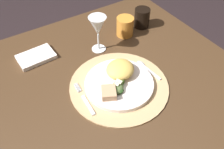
{
  "coord_description": "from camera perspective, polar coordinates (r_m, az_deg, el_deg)",
  "views": [
    {
      "loc": [
        -0.29,
        -0.57,
        1.4
      ],
      "look_at": [
        0.07,
        -0.01,
        0.72
      ],
      "focal_mm": 39.14,
      "sensor_mm": 36.0,
      "label": 1
    }
  ],
  "objects": [
    {
      "name": "napkin",
      "position": [
        1.09,
        -17.31,
        3.96
      ],
      "size": [
        0.15,
        0.11,
        0.02
      ],
      "primitive_type": "cube",
      "rotation": [
        0.0,
        0.0,
        0.05
      ],
      "color": "white",
      "rests_on": "dining_table"
    },
    {
      "name": "pasta_serving",
      "position": [
        0.93,
        1.94,
        1.25
      ],
      "size": [
        0.15,
        0.14,
        0.05
      ],
      "primitive_type": "ellipsoid",
      "rotation": [
        0.0,
        0.0,
        3.61
      ],
      "color": "#E8BC57",
      "rests_on": "dinner_plate"
    },
    {
      "name": "dining_table",
      "position": [
        1.06,
        -3.23,
        -7.85
      ],
      "size": [
        1.16,
        0.95,
        0.7
      ],
      "color": "#452F1C",
      "rests_on": "ground"
    },
    {
      "name": "salad_greens",
      "position": [
        0.88,
        1.14,
        -3.08
      ],
      "size": [
        0.1,
        0.07,
        0.03
      ],
      "color": "#466923",
      "rests_on": "dinner_plate"
    },
    {
      "name": "dark_tumbler",
      "position": [
        1.22,
        7.0,
        13.0
      ],
      "size": [
        0.07,
        0.07,
        0.09
      ],
      "primitive_type": "cylinder",
      "color": "black",
      "rests_on": "dining_table"
    },
    {
      "name": "wine_glass",
      "position": [
        1.02,
        -3.36,
        11.0
      ],
      "size": [
        0.07,
        0.07,
        0.16
      ],
      "color": "silver",
      "rests_on": "dining_table"
    },
    {
      "name": "spoon",
      "position": [
        1.0,
        7.66,
        1.75
      ],
      "size": [
        0.03,
        0.13,
        0.01
      ],
      "color": "silver",
      "rests_on": "placemat"
    },
    {
      "name": "placemat",
      "position": [
        0.93,
        1.65,
        -2.59
      ],
      "size": [
        0.38,
        0.38,
        0.01
      ],
      "primitive_type": "cylinder",
      "color": "tan",
      "rests_on": "dining_table"
    },
    {
      "name": "amber_tumbler",
      "position": [
        1.15,
        3.05,
        11.15
      ],
      "size": [
        0.08,
        0.08,
        0.09
      ],
      "primitive_type": "cylinder",
      "color": "orange",
      "rests_on": "dining_table"
    },
    {
      "name": "fork",
      "position": [
        0.88,
        -6.3,
        -5.94
      ],
      "size": [
        0.02,
        0.16,
        0.0
      ],
      "color": "silver",
      "rests_on": "placemat"
    },
    {
      "name": "bread_piece",
      "position": [
        0.86,
        -0.68,
        -4.21
      ],
      "size": [
        0.07,
        0.08,
        0.03
      ],
      "primitive_type": "cube",
      "rotation": [
        0.0,
        0.0,
        1.11
      ],
      "color": "tan",
      "rests_on": "dinner_plate"
    },
    {
      "name": "dinner_plate",
      "position": [
        0.92,
        1.66,
        -2.13
      ],
      "size": [
        0.26,
        0.26,
        0.02
      ],
      "primitive_type": "cylinder",
      "color": "silver",
      "rests_on": "placemat"
    }
  ]
}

